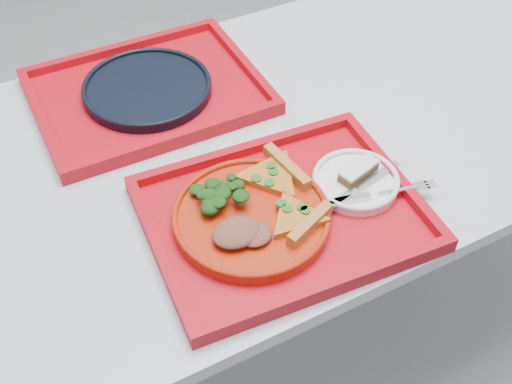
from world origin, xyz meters
TOP-DOWN VIEW (x-y plane):
  - ground at (0.00, 0.00)m, footprint 10.00×10.00m
  - table at (0.00, 0.00)m, footprint 1.60×0.80m
  - tray_main at (-0.20, -0.21)m, footprint 0.48×0.38m
  - tray_far at (-0.28, 0.21)m, footprint 0.46×0.36m
  - dinner_plate at (-0.26, -0.20)m, footprint 0.26×0.26m
  - side_plate at (-0.06, -0.21)m, footprint 0.15×0.15m
  - navy_plate at (-0.28, 0.21)m, footprint 0.26×0.26m
  - pizza_slice_a at (-0.20, -0.24)m, footprint 0.13×0.14m
  - pizza_slice_b at (-0.19, -0.14)m, footprint 0.15×0.13m
  - salad_heap at (-0.28, -0.14)m, footprint 0.08×0.07m
  - meat_portion at (-0.30, -0.23)m, footprint 0.08×0.06m
  - dessert_bar at (-0.05, -0.20)m, footprint 0.08×0.05m
  - knife at (-0.06, -0.23)m, footprint 0.18×0.05m
  - fork at (-0.05, -0.26)m, footprint 0.18×0.07m

SIDE VIEW (x-z plane):
  - ground at x=0.00m, z-range 0.00..0.00m
  - table at x=0.00m, z-range 0.30..1.05m
  - tray_main at x=-0.20m, z-range 0.75..0.76m
  - tray_far at x=-0.28m, z-range 0.75..0.76m
  - side_plate at x=-0.06m, z-range 0.76..0.78m
  - navy_plate at x=-0.28m, z-range 0.76..0.78m
  - dinner_plate at x=-0.26m, z-range 0.76..0.78m
  - knife at x=-0.06m, z-range 0.78..0.78m
  - fork at x=-0.05m, z-range 0.78..0.78m
  - dessert_bar at x=-0.05m, z-range 0.78..0.80m
  - pizza_slice_a at x=-0.20m, z-range 0.78..0.80m
  - pizza_slice_b at x=-0.19m, z-range 0.78..0.80m
  - meat_portion at x=-0.30m, z-range 0.78..0.80m
  - salad_heap at x=-0.28m, z-range 0.78..0.82m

